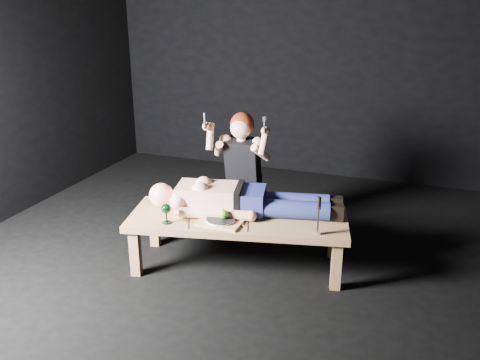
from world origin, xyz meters
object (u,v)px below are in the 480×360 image
at_px(table, 238,241).
at_px(serving_tray, 221,222).
at_px(carving_knife, 318,216).
at_px(goblet, 166,214).
at_px(lying_man, 246,197).
at_px(kneeling_woman, 245,171).

xyz_separation_m(table, serving_tray, (-0.08, -0.18, 0.24)).
bearing_deg(carving_knife, goblet, 177.76).
bearing_deg(serving_tray, lying_man, 69.06).
bearing_deg(table, carving_knife, -21.61).
relative_size(kneeling_woman, goblet, 7.42).
bearing_deg(carving_knife, table, 158.39).
height_order(lying_man, carving_knife, carving_knife).
height_order(lying_man, kneeling_woman, kneeling_woman).
xyz_separation_m(lying_man, serving_tray, (-0.11, -0.29, -0.12)).
bearing_deg(kneeling_woman, lying_man, -71.40).
distance_m(goblet, carving_knife, 1.19).
bearing_deg(goblet, carving_knife, 10.27).
height_order(table, carving_knife, carving_knife).
relative_size(lying_man, goblet, 10.96).
distance_m(table, lying_man, 0.38).
bearing_deg(table, goblet, -158.98).
bearing_deg(carving_knife, kneeling_woman, 125.69).
distance_m(kneeling_woman, carving_knife, 1.15).
bearing_deg(serving_tray, carving_knife, 4.88).
height_order(lying_man, goblet, lying_man).
height_order(kneeling_woman, goblet, kneeling_woman).
distance_m(lying_man, carving_knife, 0.69).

